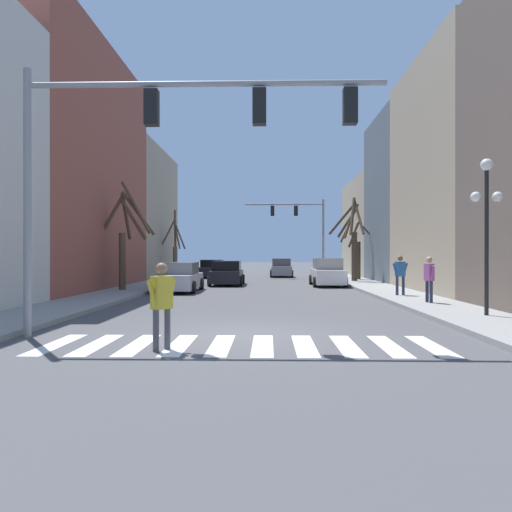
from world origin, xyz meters
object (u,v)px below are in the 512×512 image
at_px(pedestrian_on_left_sidewalk, 429,275).
at_px(car_driving_away_lane, 179,278).
at_px(street_lamp_right_corner, 487,205).
at_px(street_tree_right_mid, 352,240).
at_px(car_parked_left_far, 281,268).
at_px(traffic_signal_far, 301,221).
at_px(street_tree_right_far, 125,237).
at_px(traffic_signal_near, 162,134).
at_px(pedestrian_crossing_street, 400,272).
at_px(street_tree_left_mid, 175,249).
at_px(car_parked_right_far, 227,274).
at_px(pedestrian_on_right_sidewalk, 162,298).
at_px(car_parked_right_near, 212,269).
at_px(car_parked_left_mid, 327,273).
at_px(street_tree_left_far, 358,251).

bearing_deg(pedestrian_on_left_sidewalk, car_driving_away_lane, -135.35).
distance_m(street_lamp_right_corner, street_tree_right_mid, 19.50).
bearing_deg(car_driving_away_lane, car_parked_left_far, -18.42).
bearing_deg(traffic_signal_far, street_tree_right_far, -122.51).
height_order(traffic_signal_near, street_lamp_right_corner, traffic_signal_near).
height_order(traffic_signal_far, pedestrian_crossing_street, traffic_signal_far).
xyz_separation_m(street_lamp_right_corner, pedestrian_crossing_street, (-0.61, 7.40, -2.24)).
bearing_deg(street_tree_left_mid, car_parked_left_far, 26.53).
distance_m(traffic_signal_near, car_parked_left_far, 32.56).
bearing_deg(car_parked_left_far, car_driving_away_lane, 161.58).
height_order(car_parked_right_far, street_tree_right_far, street_tree_right_far).
distance_m(pedestrian_on_right_sidewalk, street_tree_left_mid, 29.89).
bearing_deg(pedestrian_crossing_street, street_tree_right_far, 152.82).
height_order(car_parked_right_near, pedestrian_on_right_sidewalk, pedestrian_on_right_sidewalk).
relative_size(car_parked_left_mid, pedestrian_on_left_sidewalk, 2.69).
distance_m(street_lamp_right_corner, car_parked_right_far, 19.42).
distance_m(car_parked_left_mid, street_tree_left_far, 6.55).
xyz_separation_m(street_lamp_right_corner, pedestrian_on_right_sidewalk, (-8.67, -4.90, -2.37)).
bearing_deg(street_tree_right_far, street_tree_left_mid, 90.07).
relative_size(car_parked_left_far, street_tree_right_mid, 0.76).
relative_size(street_lamp_right_corner, car_parked_left_mid, 1.00).
bearing_deg(traffic_signal_far, street_tree_right_mid, -66.92).
bearing_deg(street_tree_left_far, car_parked_right_near, 156.11).
distance_m(car_parked_right_near, street_tree_left_mid, 4.02).
distance_m(car_parked_right_far, car_driving_away_lane, 6.07).
bearing_deg(pedestrian_crossing_street, car_parked_right_far, 118.81).
bearing_deg(street_tree_right_far, car_parked_left_mid, 26.28).
height_order(pedestrian_crossing_street, street_tree_right_far, street_tree_right_far).
bearing_deg(pedestrian_on_right_sidewalk, car_parked_left_mid, -159.14).
height_order(pedestrian_on_right_sidewalk, street_tree_left_far, street_tree_left_far).
distance_m(car_parked_right_near, pedestrian_on_right_sidewalk, 31.93).
xyz_separation_m(car_driving_away_lane, pedestrian_on_right_sidewalk, (2.56, -16.10, 0.33)).
height_order(traffic_signal_near, car_parked_right_far, traffic_signal_near).
height_order(pedestrian_on_left_sidewalk, street_tree_left_far, street_tree_left_far).
relative_size(street_lamp_right_corner, car_parked_right_far, 1.05).
distance_m(car_driving_away_lane, pedestrian_on_right_sidewalk, 16.31).
height_order(traffic_signal_far, car_parked_right_far, traffic_signal_far).
bearing_deg(car_driving_away_lane, car_parked_left_mid, -59.21).
bearing_deg(traffic_signal_near, street_tree_left_far, 70.22).
xyz_separation_m(car_parked_right_near, street_tree_right_far, (-2.71, -16.21, 2.14)).
bearing_deg(street_tree_left_far, pedestrian_crossing_street, -92.71).
xyz_separation_m(pedestrian_on_left_sidewalk, street_tree_right_far, (-13.50, 6.80, 1.69)).
height_order(car_parked_left_mid, car_parked_left_far, car_parked_left_mid).
height_order(street_lamp_right_corner, car_parked_right_far, street_lamp_right_corner).
height_order(car_parked_left_far, car_parked_right_near, car_parked_left_far).
distance_m(car_parked_left_far, street_tree_right_far, 20.09).
distance_m(traffic_signal_far, street_tree_left_far, 6.61).
height_order(car_parked_right_far, street_tree_left_mid, street_tree_left_mid).
distance_m(traffic_signal_near, street_tree_right_mid, 24.35).
xyz_separation_m(traffic_signal_far, street_tree_left_mid, (-10.18, -2.19, -2.38)).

